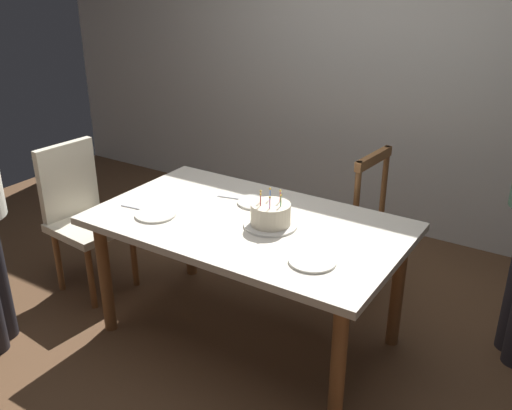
# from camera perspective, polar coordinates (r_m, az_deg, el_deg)

# --- Properties ---
(ground) EXTENTS (6.40, 6.40, 0.00)m
(ground) POSITION_cam_1_polar(r_m,az_deg,el_deg) (3.37, -0.74, -12.93)
(ground) COLOR brown
(back_wall) EXTENTS (6.40, 0.10, 2.60)m
(back_wall) POSITION_cam_1_polar(r_m,az_deg,el_deg) (4.42, 12.83, 13.93)
(back_wall) COLOR beige
(back_wall) RESTS_ON ground
(dining_table) EXTENTS (1.64, 0.96, 0.73)m
(dining_table) POSITION_cam_1_polar(r_m,az_deg,el_deg) (3.02, -0.80, -3.01)
(dining_table) COLOR silver
(dining_table) RESTS_ON ground
(birthday_cake) EXTENTS (0.28, 0.28, 0.19)m
(birthday_cake) POSITION_cam_1_polar(r_m,az_deg,el_deg) (2.90, 1.49, -1.08)
(birthday_cake) COLOR silver
(birthday_cake) RESTS_ON dining_table
(plate_near_celebrant) EXTENTS (0.22, 0.22, 0.01)m
(plate_near_celebrant) POSITION_cam_1_polar(r_m,az_deg,el_deg) (3.09, -10.07, -0.94)
(plate_near_celebrant) COLOR silver
(plate_near_celebrant) RESTS_ON dining_table
(plate_far_side) EXTENTS (0.22, 0.22, 0.01)m
(plate_far_side) POSITION_cam_1_polar(r_m,az_deg,el_deg) (3.19, 0.09, 0.29)
(plate_far_side) COLOR silver
(plate_far_side) RESTS_ON dining_table
(plate_near_guest) EXTENTS (0.22, 0.22, 0.01)m
(plate_near_guest) POSITION_cam_1_polar(r_m,az_deg,el_deg) (2.60, 5.70, -5.64)
(plate_near_guest) COLOR silver
(plate_near_guest) RESTS_ON dining_table
(fork_near_celebrant) EXTENTS (0.18, 0.04, 0.01)m
(fork_near_celebrant) POSITION_cam_1_polar(r_m,az_deg,el_deg) (3.20, -12.09, -0.28)
(fork_near_celebrant) COLOR silver
(fork_near_celebrant) RESTS_ON dining_table
(fork_far_side) EXTENTS (0.18, 0.05, 0.01)m
(fork_far_side) POSITION_cam_1_polar(r_m,az_deg,el_deg) (3.26, -2.44, 0.74)
(fork_far_side) COLOR silver
(fork_far_side) RESTS_ON dining_table
(chair_spindle_back) EXTENTS (0.48, 0.48, 0.95)m
(chair_spindle_back) POSITION_cam_1_polar(r_m,az_deg,el_deg) (3.66, 8.83, -1.67)
(chair_spindle_back) COLOR tan
(chair_spindle_back) RESTS_ON ground
(chair_upholstered) EXTENTS (0.48, 0.48, 0.95)m
(chair_upholstered) POSITION_cam_1_polar(r_m,az_deg,el_deg) (3.76, -17.14, -0.49)
(chair_upholstered) COLOR beige
(chair_upholstered) RESTS_ON ground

